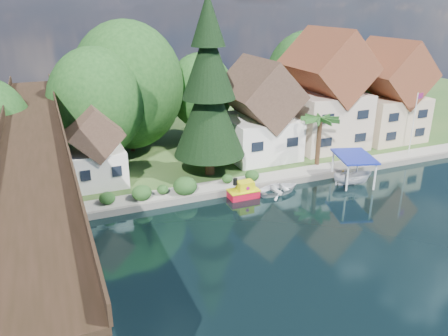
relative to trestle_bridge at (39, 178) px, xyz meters
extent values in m
plane|color=black|center=(16.00, -5.17, -5.35)|extent=(140.00, 140.00, 0.00)
cube|color=#2D5321|center=(16.00, 28.83, -5.10)|extent=(140.00, 52.00, 0.50)
cube|color=slate|center=(20.00, 2.83, -5.04)|extent=(60.00, 0.40, 0.62)
cube|color=gray|center=(22.00, 4.13, -4.82)|extent=(50.00, 2.60, 0.06)
cube|color=black|center=(0.00, -14.77, -1.35)|extent=(4.00, 0.36, 8.00)
cube|color=black|center=(0.00, -11.57, -1.35)|extent=(4.00, 0.36, 8.00)
cube|color=black|center=(0.00, -8.37, -1.35)|extent=(4.00, 0.36, 8.00)
cube|color=black|center=(0.00, -5.17, -1.35)|extent=(4.00, 0.36, 8.00)
cube|color=black|center=(0.00, -1.97, -1.35)|extent=(4.00, 0.36, 8.00)
cube|color=black|center=(0.00, 1.23, -1.35)|extent=(4.00, 0.36, 8.00)
cube|color=black|center=(0.00, 4.43, -1.35)|extent=(4.00, 0.36, 8.00)
cube|color=black|center=(0.00, 7.63, -1.35)|extent=(4.00, 0.36, 8.00)
cube|color=black|center=(0.00, 10.83, -1.35)|extent=(4.00, 0.36, 8.00)
cube|color=black|center=(0.00, 14.03, -1.35)|extent=(4.00, 0.36, 8.00)
cube|color=black|center=(0.00, 17.23, -1.35)|extent=(4.00, 0.36, 8.00)
cube|color=black|center=(0.00, 20.43, -1.35)|extent=(4.00, 0.36, 8.00)
cube|color=black|center=(-1.75, 0.83, 2.70)|extent=(0.35, 44.00, 0.35)
cube|color=black|center=(1.75, 0.83, 2.70)|extent=(0.35, 44.00, 0.35)
cube|color=black|center=(0.00, 0.83, 3.00)|extent=(4.00, 44.00, 0.30)
cube|color=black|center=(2.00, 0.83, 3.55)|extent=(0.12, 44.00, 0.80)
cube|color=white|center=(23.00, 10.83, -2.60)|extent=(7.50, 8.00, 4.50)
cube|color=#463125|center=(23.00, 10.83, 2.35)|extent=(7.64, 8.64, 7.64)
cube|color=black|center=(20.90, 6.79, -2.37)|extent=(1.35, 0.08, 1.00)
cube|color=black|center=(25.10, 6.79, -2.37)|extent=(1.35, 0.08, 1.00)
cube|color=beige|center=(32.00, 11.33, -1.60)|extent=(8.50, 8.50, 6.50)
cube|color=brown|center=(32.00, 11.33, 4.71)|extent=(8.65, 9.18, 8.65)
cube|color=black|center=(29.62, 7.04, -1.27)|extent=(1.53, 0.08, 1.00)
cube|color=black|center=(34.38, 7.04, -1.27)|extent=(1.53, 0.08, 1.00)
cube|color=#CAB391|center=(41.00, 10.83, -2.10)|extent=(8.00, 8.00, 5.50)
cube|color=brown|center=(41.00, 10.83, 3.53)|extent=(8.15, 8.64, 8.15)
cube|color=black|center=(38.76, 6.79, -1.82)|extent=(1.44, 0.08, 1.00)
cube|color=black|center=(43.24, 6.79, -1.82)|extent=(1.44, 0.08, 1.00)
cube|color=white|center=(5.00, 9.33, -3.10)|extent=(5.00, 5.00, 3.50)
cube|color=#463125|center=(5.00, 9.33, 0.45)|extent=(5.09, 5.40, 5.09)
cube|color=black|center=(3.60, 6.79, -2.92)|extent=(0.90, 0.08, 1.00)
cube|color=black|center=(6.40, 6.79, -2.92)|extent=(0.90, 0.08, 1.00)
cylinder|color=#382314|center=(6.00, 13.83, -2.60)|extent=(0.50, 0.50, 4.50)
ellipsoid|color=#184017|center=(6.00, 13.83, 2.15)|extent=(4.40, 4.40, 5.06)
cylinder|color=#382314|center=(10.00, 17.83, -2.37)|extent=(0.50, 0.50, 4.95)
ellipsoid|color=#184017|center=(10.00, 17.83, 2.85)|extent=(5.00, 5.00, 5.75)
cylinder|color=#382314|center=(19.00, 18.83, -2.82)|extent=(0.50, 0.50, 4.05)
ellipsoid|color=#184017|center=(19.00, 18.83, 1.45)|extent=(4.00, 4.00, 4.60)
cylinder|color=#382314|center=(34.00, 18.83, -2.60)|extent=(0.50, 0.50, 4.50)
ellipsoid|color=#184017|center=(34.00, 18.83, 2.15)|extent=(4.60, 4.60, 5.29)
cylinder|color=#382314|center=(42.00, 14.83, -3.05)|extent=(0.50, 0.50, 3.60)
ellipsoid|color=#184017|center=(42.00, 14.83, 0.75)|extent=(3.80, 3.80, 4.37)
ellipsoid|color=#1C4418|center=(8.00, 4.03, -4.08)|extent=(1.98, 1.98, 1.53)
ellipsoid|color=#1C4418|center=(10.00, 4.33, -4.25)|extent=(1.54, 1.54, 1.19)
ellipsoid|color=#1C4418|center=(12.00, 3.83, -4.00)|extent=(2.20, 2.20, 1.70)
ellipsoid|color=#1C4418|center=(5.00, 4.23, -4.17)|extent=(1.76, 1.76, 1.36)
ellipsoid|color=#1C4418|center=(16.50, 4.43, -4.25)|extent=(1.54, 1.54, 1.19)
ellipsoid|color=#1C4418|center=(19.00, 4.13, -4.17)|extent=(1.76, 1.76, 1.36)
cylinder|color=#382314|center=(15.81, 7.45, -3.23)|extent=(0.97, 0.97, 3.24)
cone|color=black|center=(15.81, 7.45, 1.64)|extent=(7.14, 7.14, 8.65)
cone|color=black|center=(15.81, 7.45, 6.51)|extent=(5.19, 5.19, 7.03)
cone|color=black|center=(15.81, 7.45, 10.29)|extent=(3.24, 3.24, 4.87)
cylinder|color=#382314|center=(27.50, 5.46, -2.42)|extent=(0.49, 0.49, 4.85)
ellipsoid|color=#1C4717|center=(27.50, 5.46, 0.22)|extent=(4.72, 4.72, 1.10)
cylinder|color=white|center=(39.24, 4.26, -1.25)|extent=(0.10, 0.10, 7.19)
cube|color=#B90D25|center=(39.79, 4.39, 1.93)|extent=(1.01, 0.27, 0.62)
cube|color=red|center=(17.03, 1.88, -5.02)|extent=(2.79, 1.50, 0.74)
cube|color=#D8D20B|center=(17.03, 1.88, -4.62)|extent=(2.89, 1.59, 0.09)
cube|color=#D8D20B|center=(17.21, 1.87, -4.23)|extent=(1.49, 1.12, 0.93)
cylinder|color=black|center=(16.19, 1.88, -3.63)|extent=(0.41, 0.41, 0.65)
cylinder|color=#AD0D61|center=(17.21, 1.30, -4.23)|extent=(0.33, 0.08, 0.33)
cylinder|color=#AD0D61|center=(17.22, 2.45, -4.23)|extent=(0.33, 0.08, 0.33)
cylinder|color=#AD0D61|center=(17.96, 1.87, -4.23)|extent=(0.08, 0.33, 0.33)
imported|color=white|center=(20.62, 1.59, -4.90)|extent=(4.68, 3.58, 0.90)
imported|color=white|center=(28.27, 0.47, -4.60)|extent=(4.11, 2.52, 1.49)
cube|color=#172699|center=(28.27, 0.47, -2.36)|extent=(4.54, 5.53, 0.18)
cylinder|color=white|center=(28.94, -1.92, -3.71)|extent=(0.18, 0.18, 2.69)
cylinder|color=white|center=(30.17, 2.07, -3.71)|extent=(0.18, 0.18, 2.69)
cylinder|color=white|center=(26.37, -1.13, -3.71)|extent=(0.18, 0.18, 2.69)
cylinder|color=white|center=(27.60, 2.86, -3.71)|extent=(0.18, 0.18, 2.69)
imported|color=yellow|center=(28.03, 1.48, -4.66)|extent=(3.15, 2.91, 1.37)
camera|label=1|loc=(1.13, -31.60, 11.86)|focal=35.00mm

